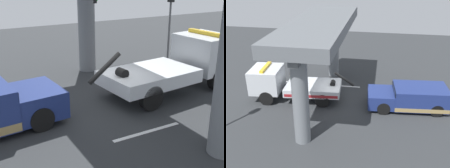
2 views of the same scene
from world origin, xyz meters
The scene contains 5 objects.
ground_plane centered at (0.00, 0.00, -0.05)m, with size 60.00×40.00×0.10m, color #2D3033.
lane_stripe_mid centered at (0.00, -2.59, 0.00)m, with size 2.60×0.16×0.01m, color silver.
tow_truck_white centered at (3.72, 0.07, 1.20)m, with size 7.33×2.90×2.46m.
traffic_light_far centered at (1.52, 4.47, 3.21)m, with size 0.39×0.32×4.41m.
traffic_light_mid centered at (6.52, 4.47, 3.10)m, with size 0.39×0.32×4.25m.
Camera 1 is at (-5.49, -10.04, 5.02)m, focal length 49.92 mm.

